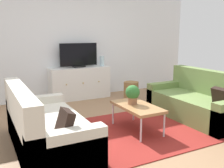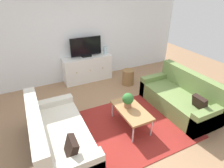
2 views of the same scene
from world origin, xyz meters
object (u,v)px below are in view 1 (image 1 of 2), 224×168
Objects in this scene: couch_left_side at (42,129)px; couch_right_side at (199,103)px; coffee_table at (137,107)px; wicker_basket at (131,91)px; flat_screen_tv at (79,55)px; glass_vase at (102,61)px; potted_plant at (133,94)px; tv_console at (80,83)px.

couch_left_side and couch_right_side have the same top height.
couch_left_side reaches higher than coffee_table.
couch_right_side is 1.96× the size of coffee_table.
coffee_table is 2.10× the size of wicker_basket.
flat_screen_tv is 3.79× the size of glass_vase.
couch_right_side is (2.89, 0.00, 0.00)m from couch_left_side.
potted_plant is at bearing -88.73° from flat_screen_tv.
flat_screen_tv is at bearing 121.39° from couch_right_side.
potted_plant is (-0.03, 0.10, 0.21)m from coffee_table.
tv_console is at bearing -180.00° from glass_vase.
wicker_basket is at bearing -39.72° from flat_screen_tv.
potted_plant is 2.38m from glass_vase.
tv_console is 5.96× the size of glass_vase.
flat_screen_tv reaches higher than couch_right_side.
potted_plant is at bearing 176.83° from couch_right_side.
flat_screen_tv is (-0.08, 2.42, 0.64)m from coffee_table.
couch_right_side is 2.60m from glass_vase.
wicker_basket is (0.89, 1.62, -0.17)m from coffee_table.
tv_console is 0.77m from glass_vase.
couch_left_side is 5.90× the size of potted_plant.
couch_left_side is 2.02× the size of flat_screen_tv.
wicker_basket is at bearing 33.74° from couch_left_side.
potted_plant is at bearing 104.74° from coffee_table.
glass_vase is 0.53× the size of wicker_basket.
wicker_basket is at bearing -64.64° from glass_vase.
couch_right_side is 1.67m from wicker_basket.
coffee_table is at bearing -0.83° from couch_left_side.
coffee_table is 1.03× the size of flat_screen_tv.
glass_vase is 1.08m from wicker_basket.
glass_vase is at bearing -1.93° from flat_screen_tv.
couch_right_side is at bearing -3.17° from potted_plant.
glass_vase is at bearing 77.86° from coffee_table.
couch_left_side is at bearing -130.36° from glass_vase.
couch_right_side reaches higher than tv_console.
tv_console is 1.25m from wicker_basket.
wicker_basket is at bearing 107.34° from couch_right_side.
potted_plant is 2.31m from tv_console.
couch_left_side is 1.51m from coffee_table.
flat_screen_tv is at bearing 91.27° from potted_plant.
coffee_table is at bearing -102.14° from glass_vase.
tv_console is at bearing 141.00° from wicker_basket.
flat_screen_tv is at bearing 90.00° from tv_console.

